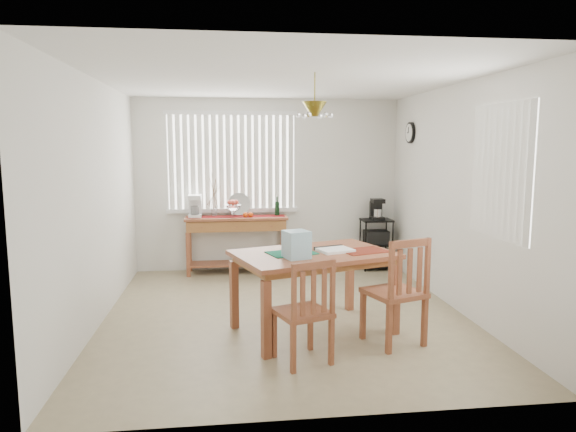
{
  "coord_description": "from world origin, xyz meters",
  "views": [
    {
      "loc": [
        -0.64,
        -5.57,
        1.9
      ],
      "look_at": [
        0.1,
        0.55,
        1.05
      ],
      "focal_mm": 32.0,
      "sensor_mm": 36.0,
      "label": 1
    }
  ],
  "objects": [
    {
      "name": "ground",
      "position": [
        0.0,
        0.0,
        -0.01
      ],
      "size": [
        4.0,
        4.5,
        0.01
      ],
      "primitive_type": "cube",
      "color": "tan"
    },
    {
      "name": "room_shell",
      "position": [
        0.0,
        0.02,
        1.69
      ],
      "size": [
        4.2,
        4.7,
        2.7
      ],
      "color": "white",
      "rests_on": "ground"
    },
    {
      "name": "sideboard",
      "position": [
        -0.49,
        2.02,
        0.64
      ],
      "size": [
        1.51,
        0.43,
        0.85
      ],
      "color": "brown",
      "rests_on": "ground"
    },
    {
      "name": "sideboard_items",
      "position": [
        -0.75,
        2.03,
        0.98
      ],
      "size": [
        1.44,
        0.36,
        0.65
      ],
      "color": "maroon",
      "rests_on": "sideboard"
    },
    {
      "name": "wire_cart",
      "position": [
        1.65,
        2.0,
        0.47
      ],
      "size": [
        0.46,
        0.37,
        0.78
      ],
      "color": "black",
      "rests_on": "ground"
    },
    {
      "name": "cart_items",
      "position": [
        1.65,
        2.01,
        0.92
      ],
      "size": [
        0.18,
        0.22,
        0.32
      ],
      "color": "black",
      "rests_on": "wire_cart"
    },
    {
      "name": "dining_table",
      "position": [
        0.23,
        -0.55,
        0.73
      ],
      "size": [
        1.78,
        1.43,
        0.83
      ],
      "color": "brown",
      "rests_on": "ground"
    },
    {
      "name": "table_items",
      "position": [
        0.13,
        -0.72,
        0.93
      ],
      "size": [
        1.29,
        0.61,
        0.26
      ],
      "color": "#12684A",
      "rests_on": "dining_table"
    },
    {
      "name": "chair_left",
      "position": [
        0.02,
        -1.32,
        0.46
      ],
      "size": [
        0.56,
        0.56,
        0.94
      ],
      "color": "brown",
      "rests_on": "ground"
    },
    {
      "name": "chair_right",
      "position": [
        0.96,
        -1.0,
        0.52
      ],
      "size": [
        0.62,
        0.62,
        1.05
      ],
      "color": "brown",
      "rests_on": "ground"
    }
  ]
}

